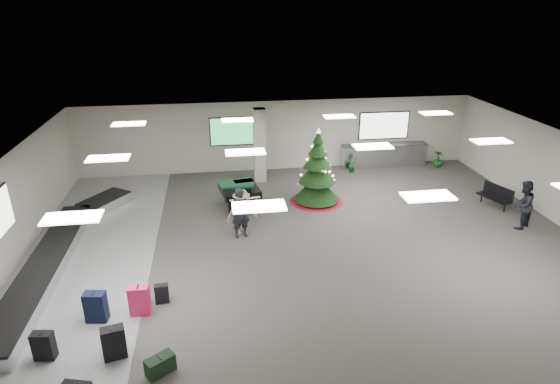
{
  "coord_description": "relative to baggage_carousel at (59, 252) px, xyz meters",
  "views": [
    {
      "loc": [
        -2.91,
        -13.5,
        7.49
      ],
      "look_at": [
        -0.79,
        1.0,
        1.34
      ],
      "focal_mm": 30.0,
      "sensor_mm": 36.0,
      "label": 1
    }
  ],
  "objects": [
    {
      "name": "ground",
      "position": [
        7.84,
        0.08,
        -0.21
      ],
      "size": [
        18.0,
        18.0,
        0.0
      ],
      "primitive_type": "plane",
      "color": "#3A3734",
      "rests_on": "ground"
    },
    {
      "name": "room_envelope",
      "position": [
        7.46,
        0.75,
        2.12
      ],
      "size": [
        18.02,
        14.02,
        3.21
      ],
      "color": "#B1ACA2",
      "rests_on": "ground"
    },
    {
      "name": "baggage_carousel",
      "position": [
        0.0,
        0.0,
        0.0
      ],
      "size": [
        2.28,
        9.71,
        0.43
      ],
      "color": "silver",
      "rests_on": "ground"
    },
    {
      "name": "service_counter",
      "position": [
        12.84,
        6.73,
        0.33
      ],
      "size": [
        4.05,
        0.65,
        1.08
      ],
      "color": "silver",
      "rests_on": "ground"
    },
    {
      "name": "suitcase_0",
      "position": [
        2.47,
        -4.71,
        0.18
      ],
      "size": [
        0.56,
        0.39,
        0.81
      ],
      "rotation": [
        0.0,
        0.0,
        0.24
      ],
      "color": "black",
      "rests_on": "ground"
    },
    {
      "name": "suitcase_1",
      "position": [
        2.47,
        -4.46,
        0.07
      ],
      "size": [
        0.38,
        0.22,
        0.59
      ],
      "rotation": [
        0.0,
        0.0,
        -0.08
      ],
      "color": "black",
      "rests_on": "ground"
    },
    {
      "name": "pink_suitcase",
      "position": [
        2.83,
        -3.19,
        0.19
      ],
      "size": [
        0.52,
        0.31,
        0.82
      ],
      "rotation": [
        0.0,
        0.0,
        -0.03
      ],
      "color": "#DD1C57",
      "rests_on": "ground"
    },
    {
      "name": "suitcase_3",
      "position": [
        3.34,
        -2.78,
        0.05
      ],
      "size": [
        0.37,
        0.23,
        0.55
      ],
      "rotation": [
        0.0,
        0.0,
        0.09
      ],
      "color": "black",
      "rests_on": "ground"
    },
    {
      "name": "navy_suitcase",
      "position": [
        1.8,
        -3.31,
        0.19
      ],
      "size": [
        0.56,
        0.37,
        0.82
      ],
      "rotation": [
        0.0,
        0.0,
        -0.14
      ],
      "color": "black",
      "rests_on": "ground"
    },
    {
      "name": "suitcase_5",
      "position": [
        0.93,
        -4.53,
        0.13
      ],
      "size": [
        0.49,
        0.31,
        0.71
      ],
      "rotation": [
        0.0,
        0.0,
        -0.13
      ],
      "color": "black",
      "rests_on": "ground"
    },
    {
      "name": "green_duffel",
      "position": [
        3.51,
        -5.34,
        -0.01
      ],
      "size": [
        0.68,
        0.6,
        0.43
      ],
      "rotation": [
        0.0,
        0.0,
        0.59
      ],
      "color": "black",
      "rests_on": "ground"
    },
    {
      "name": "christmas_tree",
      "position": [
        8.8,
        3.1,
        0.81
      ],
      "size": [
        2.09,
        2.09,
        2.99
      ],
      "color": "maroon",
      "rests_on": "ground"
    },
    {
      "name": "grand_piano",
      "position": [
        5.78,
        2.94,
        0.49
      ],
      "size": [
        1.6,
        1.93,
        0.99
      ],
      "rotation": [
        0.0,
        0.0,
        0.17
      ],
      "color": "black",
      "rests_on": "ground"
    },
    {
      "name": "bench",
      "position": [
        15.48,
        1.62,
        0.26
      ],
      "size": [
        0.87,
        1.4,
        0.84
      ],
      "rotation": [
        0.0,
        0.0,
        0.33
      ],
      "color": "black",
      "rests_on": "ground"
    },
    {
      "name": "traveler_a",
      "position": [
        5.67,
        0.6,
        0.65
      ],
      "size": [
        0.71,
        0.56,
        1.74
      ],
      "primitive_type": "imported",
      "rotation": [
        0.0,
        0.0,
        0.25
      ],
      "color": "black",
      "rests_on": "ground"
    },
    {
      "name": "traveler_b",
      "position": [
        5.71,
        0.8,
        0.59
      ],
      "size": [
        1.14,
        0.78,
        1.62
      ],
      "primitive_type": "imported",
      "rotation": [
        0.0,
        0.0,
        0.18
      ],
      "color": "#907A59",
      "rests_on": "ground"
    },
    {
      "name": "traveler_bench",
      "position": [
        15.31,
        -0.14,
        0.66
      ],
      "size": [
        1.07,
        1.01,
        1.74
      ],
      "primitive_type": "imported",
      "rotation": [
        0.0,
        0.0,
        3.71
      ],
      "color": "black",
      "rests_on": "ground"
    },
    {
      "name": "potted_plant_left",
      "position": [
        11.15,
        6.11,
        0.14
      ],
      "size": [
        0.49,
        0.46,
        0.71
      ],
      "primitive_type": "imported",
      "rotation": [
        0.0,
        0.0,
        0.51
      ],
      "color": "#133D1A",
      "rests_on": "ground"
    },
    {
      "name": "potted_plant_right",
      "position": [
        15.37,
        6.25,
        0.18
      ],
      "size": [
        0.63,
        0.63,
        0.79
      ],
      "primitive_type": "imported",
      "rotation": [
        0.0,
        0.0,
        2.36
      ],
      "color": "#133D1A",
      "rests_on": "ground"
    }
  ]
}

